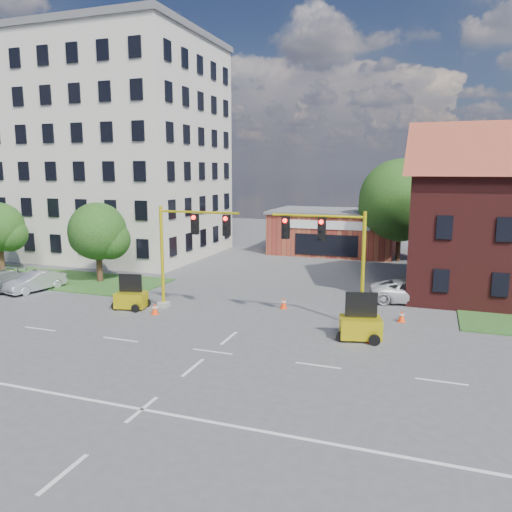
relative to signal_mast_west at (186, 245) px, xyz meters
name	(u,v)px	position (x,y,z in m)	size (l,w,h in m)	color
ground	(212,352)	(4.36, -6.00, -3.92)	(120.00, 120.00, 0.00)	#454447
grass_verge_nw	(32,277)	(-15.64, 4.00, -3.88)	(22.00, 6.00, 0.08)	#24481B
lane_markings	(182,376)	(4.36, -9.00, -3.91)	(60.00, 36.00, 0.01)	silver
office_block	(116,149)	(-15.64, 15.91, 6.39)	(18.40, 15.40, 20.60)	beige
brick_shop	(334,231)	(4.36, 23.99, -1.76)	(12.40, 8.40, 4.30)	maroon
tree_large	(405,203)	(11.24, 21.08, 1.43)	(7.85, 7.48, 9.32)	#322312
tree_nw_front	(101,234)	(-9.43, 4.58, -0.26)	(4.47, 4.26, 5.96)	#322312
tree_nw_rear	(2,229)	(-19.44, 5.08, -0.38)	(4.23, 4.02, 5.72)	#322312
signal_mast_west	(186,245)	(0.00, 0.00, 0.00)	(5.30, 0.60, 6.20)	gray
signal_mast_east	(332,253)	(8.71, 0.00, 0.00)	(5.30, 0.60, 6.20)	gray
trailer_west	(131,298)	(-3.31, -0.99, -3.28)	(2.01, 1.56, 2.05)	yellow
trailer_east	(360,325)	(10.58, -1.96, -3.20)	(2.28, 1.79, 2.29)	yellow
cone_a	(155,309)	(-1.31, -1.59, -3.58)	(0.40, 0.40, 0.70)	#FF3E0D
cone_b	(284,303)	(5.42, 2.12, -3.58)	(0.40, 0.40, 0.70)	#FF3E0D
cone_c	(371,336)	(11.17, -2.33, -3.58)	(0.40, 0.40, 0.70)	#FF3E0D
cone_d	(402,316)	(12.36, 1.67, -3.58)	(0.40, 0.40, 0.70)	#FF3E0D
pickup_white	(412,291)	(12.68, 6.14, -3.20)	(2.38, 5.16, 1.43)	silver
sedan_silver_front	(35,281)	(-12.09, 0.61, -3.24)	(1.45, 4.15, 1.37)	#ADAFB5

